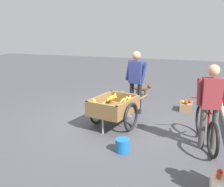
{
  "coord_description": "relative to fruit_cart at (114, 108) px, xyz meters",
  "views": [
    {
      "loc": [
        5.78,
        1.79,
        2.32
      ],
      "look_at": [
        0.09,
        0.05,
        0.75
      ],
      "focal_mm": 43.21,
      "sensor_mm": 36.0,
      "label": 1
    }
  ],
  "objects": [
    {
      "name": "ground_plane",
      "position": [
        -0.22,
        -0.13,
        -0.44
      ],
      "size": [
        24.0,
        24.0,
        0.0
      ],
      "primitive_type": "plane",
      "color": "#47474C"
    },
    {
      "name": "fruit_cart",
      "position": [
        0.0,
        0.0,
        0.0
      ],
      "size": [
        1.78,
        1.13,
        0.75
      ],
      "color": "olive",
      "rests_on": "ground"
    },
    {
      "name": "vendor_person",
      "position": [
        -1.11,
        0.26,
        0.53
      ],
      "size": [
        0.27,
        0.6,
        1.62
      ],
      "color": "black",
      "rests_on": "ground"
    },
    {
      "name": "bicycle",
      "position": [
        0.39,
        1.98,
        -0.09
      ],
      "size": [
        1.64,
        0.52,
        0.85
      ],
      "color": "black",
      "rests_on": "ground"
    },
    {
      "name": "cyclist_person",
      "position": [
        0.54,
        2.01,
        0.52
      ],
      "size": [
        0.26,
        0.57,
        1.61
      ],
      "color": "#4C4742",
      "rests_on": "ground"
    },
    {
      "name": "dog",
      "position": [
        -2.78,
        0.13,
        -0.17
      ],
      "size": [
        0.32,
        0.64,
        0.4
      ],
      "color": "#4C3823",
      "rests_on": "ground"
    },
    {
      "name": "fire_hydrant",
      "position": [
        -2.38,
        2.46,
        -0.11
      ],
      "size": [
        0.25,
        0.25,
        0.67
      ],
      "color": "red",
      "rests_on": "ground"
    },
    {
      "name": "plastic_bucket",
      "position": [
        1.14,
        0.51,
        -0.32
      ],
      "size": [
        0.27,
        0.27,
        0.25
      ],
      "primitive_type": "cylinder",
      "color": "#1966B2",
      "rests_on": "ground"
    },
    {
      "name": "apple_crate",
      "position": [
        -1.71,
        1.55,
        -0.31
      ],
      "size": [
        0.44,
        0.32,
        0.31
      ],
      "color": "#99754C",
      "rests_on": "ground"
    },
    {
      "name": "mixed_fruit_crate",
      "position": [
        2.0,
        2.17,
        -0.32
      ],
      "size": [
        0.44,
        0.32,
        0.31
      ],
      "color": "beige",
      "rests_on": "ground"
    }
  ]
}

